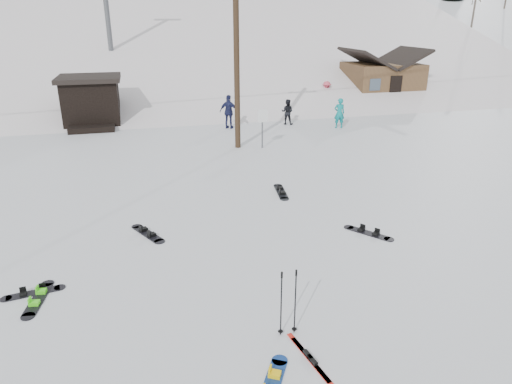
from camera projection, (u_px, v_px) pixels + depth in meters
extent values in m
plane|color=white|center=(293.00, 343.00, 8.73)|extent=(200.00, 200.00, 0.00)
cube|color=white|center=(161.00, 155.00, 62.72)|extent=(60.00, 85.24, 65.97)
cube|color=white|center=(426.00, 140.00, 66.76)|extent=(45.66, 93.98, 54.59)
cylinder|color=#3A2819|center=(236.00, 49.00, 20.23)|extent=(0.26, 0.26, 9.00)
cylinder|color=#595B60|center=(262.00, 129.00, 21.42)|extent=(0.07, 0.07, 1.80)
cube|color=white|center=(263.00, 116.00, 21.15)|extent=(0.50, 0.04, 0.60)
cube|color=black|center=(92.00, 103.00, 26.08)|extent=(3.00, 3.00, 2.50)
cube|color=black|center=(89.00, 78.00, 25.58)|extent=(3.40, 3.40, 0.25)
cube|color=black|center=(92.00, 128.00, 24.85)|extent=(2.40, 1.20, 0.30)
cube|color=brown|center=(381.00, 82.00, 33.44)|extent=(5.00, 4.00, 2.70)
cube|color=black|center=(366.00, 59.00, 32.51)|extent=(2.69, 4.40, 1.43)
cube|color=black|center=(400.00, 58.00, 33.15)|extent=(2.69, 4.40, 1.43)
cube|color=black|center=(395.00, 90.00, 31.71)|extent=(0.90, 0.06, 1.90)
cylinder|color=navy|center=(280.00, 361.00, 8.27)|extent=(0.29, 0.29, 0.03)
cube|color=yellow|center=(275.00, 374.00, 7.89)|extent=(0.26, 0.24, 0.08)
cube|color=red|center=(312.00, 362.00, 8.25)|extent=(0.36, 1.43, 0.02)
cube|color=black|center=(312.00, 360.00, 8.23)|extent=(0.12, 0.27, 0.06)
cube|color=red|center=(308.00, 357.00, 8.37)|extent=(0.36, 1.43, 0.02)
cube|color=black|center=(308.00, 355.00, 8.36)|extent=(0.12, 0.27, 0.06)
cylinder|color=black|center=(281.00, 305.00, 8.74)|extent=(0.03, 0.03, 1.37)
cylinder|color=black|center=(281.00, 331.00, 8.96)|extent=(0.10, 0.10, 0.01)
cylinder|color=black|center=(282.00, 275.00, 8.50)|extent=(0.04, 0.04, 0.13)
cylinder|color=black|center=(295.00, 303.00, 8.81)|extent=(0.03, 0.03, 1.37)
cylinder|color=black|center=(294.00, 329.00, 9.03)|extent=(0.10, 0.10, 0.01)
cylinder|color=black|center=(296.00, 273.00, 8.57)|extent=(0.04, 0.04, 0.13)
cube|color=black|center=(33.00, 293.00, 10.30)|extent=(1.14, 0.43, 0.02)
cylinder|color=black|center=(60.00, 288.00, 10.51)|extent=(0.26, 0.26, 0.02)
cylinder|color=black|center=(6.00, 299.00, 10.09)|extent=(0.26, 0.26, 0.02)
cube|color=black|center=(43.00, 289.00, 10.36)|extent=(0.16, 0.20, 0.07)
cube|color=black|center=(23.00, 293.00, 10.21)|extent=(0.16, 0.20, 0.07)
cube|color=black|center=(148.00, 234.00, 13.11)|extent=(0.87, 1.30, 0.03)
cylinder|color=black|center=(137.00, 226.00, 13.56)|extent=(0.30, 0.30, 0.03)
cylinder|color=black|center=(160.00, 241.00, 12.66)|extent=(0.30, 0.30, 0.03)
cube|color=black|center=(143.00, 229.00, 13.25)|extent=(0.26, 0.24, 0.09)
cube|color=black|center=(152.00, 235.00, 12.93)|extent=(0.26, 0.24, 0.09)
cube|color=black|center=(38.00, 299.00, 10.08)|extent=(0.48, 1.29, 0.03)
cylinder|color=black|center=(48.00, 284.00, 10.66)|extent=(0.29, 0.29, 0.03)
cylinder|color=black|center=(28.00, 316.00, 9.49)|extent=(0.29, 0.29, 0.03)
cube|color=#4EF01C|center=(41.00, 291.00, 10.27)|extent=(0.23, 0.18, 0.08)
cube|color=#4EF01C|center=(34.00, 303.00, 9.85)|extent=(0.23, 0.18, 0.08)
cube|color=black|center=(368.00, 233.00, 13.15)|extent=(0.98, 1.17, 0.03)
cylinder|color=black|center=(389.00, 239.00, 12.79)|extent=(0.29, 0.29, 0.03)
cylinder|color=black|center=(349.00, 227.00, 13.51)|extent=(0.29, 0.29, 0.03)
cube|color=black|center=(376.00, 234.00, 13.00)|extent=(0.26, 0.25, 0.08)
cube|color=black|center=(361.00, 229.00, 13.26)|extent=(0.26, 0.25, 0.08)
cube|color=black|center=(281.00, 192.00, 16.23)|extent=(0.47, 1.37, 0.03)
cylinder|color=black|center=(278.00, 186.00, 16.85)|extent=(0.31, 0.31, 0.03)
cylinder|color=black|center=(285.00, 199.00, 15.61)|extent=(0.31, 0.31, 0.03)
cube|color=black|center=(280.00, 188.00, 16.44)|extent=(0.24, 0.19, 0.09)
cube|color=black|center=(282.00, 193.00, 15.99)|extent=(0.24, 0.19, 0.09)
imported|color=#0D8386|center=(339.00, 113.00, 25.38)|extent=(0.66, 0.48, 1.66)
imported|color=black|center=(287.00, 112.00, 26.25)|extent=(0.88, 0.83, 1.45)
imported|color=#DC4D63|center=(326.00, 94.00, 31.68)|extent=(1.26, 1.03, 1.69)
imported|color=#1D2048|center=(229.00, 112.00, 25.20)|extent=(1.17, 0.95, 1.86)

